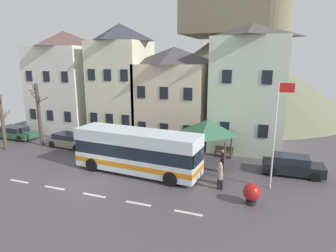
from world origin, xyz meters
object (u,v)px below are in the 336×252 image
hilltop_castle (227,66)px  pedestrian_01 (222,159)px  bus_shelter (208,127)px  townhouse_02 (174,95)px  public_bench (224,151)px  flagpole (276,128)px  bare_tree_00 (3,124)px  townhouse_03 (249,87)px  parked_car_02 (15,132)px  transit_bus (137,152)px  pedestrian_02 (220,177)px  townhouse_01 (121,82)px  bare_tree_02 (39,114)px  townhouse_00 (67,82)px  parked_car_01 (70,140)px  pedestrian_00 (220,173)px  parked_car_00 (292,165)px  harbour_buoy (252,193)px

hilltop_castle → pedestrian_01: 28.08m
bus_shelter → hilltop_castle: bearing=96.2°
townhouse_02 → public_bench: (5.64, -3.17, -4.17)m
flagpole → bare_tree_00: size_ratio=1.32×
townhouse_03 → bare_tree_00: (-20.62, -8.93, -3.17)m
parked_car_02 → bare_tree_00: bare_tree_00 is taller
transit_bus → pedestrian_02: 6.31m
public_bench → flagpole: (3.96, -5.19, 3.50)m
flagpole → pedestrian_02: bearing=-156.3°
townhouse_01 → bare_tree_02: bearing=-134.0°
townhouse_00 → parked_car_01: 8.92m
townhouse_00 → bus_shelter: size_ratio=3.11×
bus_shelter → pedestrian_02: 5.31m
pedestrian_02 → townhouse_03: bearing=86.8°
transit_bus → bare_tree_00: bearing=-179.0°
pedestrian_02 → bare_tree_02: bare_tree_02 is taller
parked_car_02 → pedestrian_00: (22.32, -4.03, 0.19)m
transit_bus → parked_car_00: bearing=22.1°
townhouse_00 → townhouse_01: townhouse_01 is taller
townhouse_01 → flagpole: bearing=-28.3°
bus_shelter → flagpole: bearing=-32.3°
hilltop_castle → bare_tree_00: 32.80m
bare_tree_02 → parked_car_01: bearing=10.0°
parked_car_00 → pedestrian_00: bearing=-143.8°
bare_tree_00 → pedestrian_02: bearing=-4.3°
townhouse_00 → harbour_buoy: size_ratio=9.07×
parked_car_02 → pedestrian_01: bearing=-3.7°
parked_car_01 → pedestrian_02: (15.00, -4.27, 0.19)m
parked_car_00 → parked_car_02: (-26.85, 0.56, -0.07)m
townhouse_00 → townhouse_03: size_ratio=0.99×
townhouse_00 → pedestrian_02: bearing=-27.1°
bus_shelter → bare_tree_02: size_ratio=0.60×
townhouse_00 → harbour_buoy: bearing=-27.6°
pedestrian_02 → parked_car_01: bearing=164.1°
bare_tree_00 → townhouse_01: bearing=46.2°
townhouse_00 → townhouse_01: 7.37m
townhouse_00 → pedestrian_00: size_ratio=7.26×
hilltop_castle → parked_car_00: (9.01, -25.84, -6.39)m
townhouse_03 → transit_bus: size_ratio=1.18×
parked_car_02 → pedestrian_01: (22.07, -1.79, 0.35)m
townhouse_01 → townhouse_02: 5.89m
bus_shelter → harbour_buoy: bearing=-55.9°
transit_bus → hilltop_castle: bearing=90.9°
townhouse_01 → parked_car_01: size_ratio=2.55×
pedestrian_00 → parked_car_02: bearing=169.8°
townhouse_03 → flagpole: size_ratio=1.65×
townhouse_01 → public_bench: size_ratio=7.69×
hilltop_castle → pedestrian_01: bearing=-81.1°
townhouse_00 → parked_car_00: size_ratio=2.66×
flagpole → transit_bus: bearing=-176.6°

